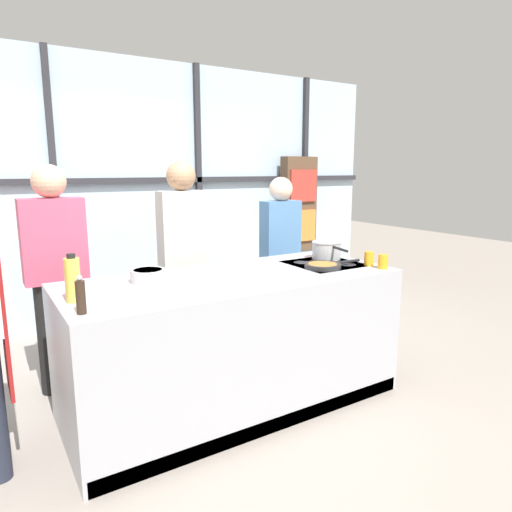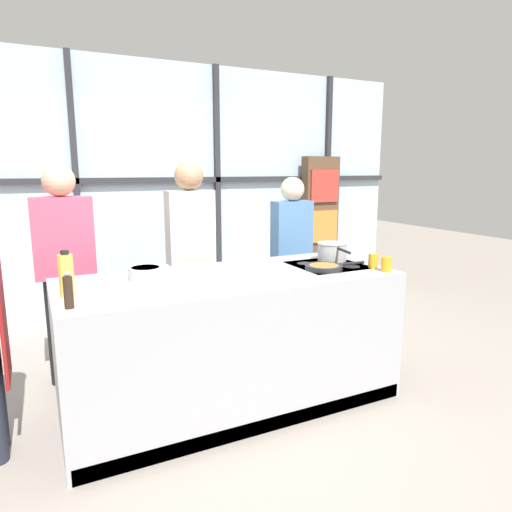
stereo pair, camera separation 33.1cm
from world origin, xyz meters
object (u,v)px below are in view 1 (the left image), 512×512
object	(u,v)px
saucepan	(327,250)
pepper_grinder	(81,296)
spectator_far_left	(56,266)
juice_glass_near	(383,262)
oil_bottle	(73,279)
juice_glass_far	(369,258)
spectator_center_right	(280,247)
white_plate	(151,273)
spectator_center_left	(183,248)
frying_pan	(323,266)
mixing_bowl	(148,275)

from	to	relation	value
saucepan	pepper_grinder	xyz separation A→B (m)	(-1.99, -0.43, 0.02)
spectator_far_left	juice_glass_near	world-z (taller)	spectator_far_left
oil_bottle	juice_glass_far	xyz separation A→B (m)	(2.10, -0.17, -0.07)
spectator_far_left	spectator_center_right	xyz separation A→B (m)	(2.00, 0.00, -0.05)
juice_glass_far	oil_bottle	bearing A→B (deg)	175.32
spectator_center_right	pepper_grinder	world-z (taller)	spectator_center_right
spectator_center_right	saucepan	world-z (taller)	spectator_center_right
white_plate	juice_glass_far	distance (m)	1.62
spectator_far_left	oil_bottle	xyz separation A→B (m)	(-0.05, -0.93, 0.10)
spectator_center_left	pepper_grinder	world-z (taller)	spectator_center_left
spectator_far_left	spectator_center_left	size ratio (longest dim) A/B	0.98
spectator_center_left	spectator_far_left	bearing A→B (deg)	0.00
spectator_far_left	oil_bottle	bearing A→B (deg)	87.02
oil_bottle	frying_pan	bearing A→B (deg)	-2.07
spectator_center_left	white_plate	size ratio (longest dim) A/B	6.49
frying_pan	oil_bottle	bearing A→B (deg)	177.93
spectator_center_right	juice_glass_far	size ratio (longest dim) A/B	15.00
spectator_center_left	juice_glass_far	size ratio (longest dim) A/B	16.31
spectator_center_left	oil_bottle	bearing A→B (deg)	41.66
pepper_grinder	juice_glass_far	xyz separation A→B (m)	(2.11, 0.08, -0.04)
mixing_bowl	oil_bottle	world-z (taller)	oil_bottle
frying_pan	saucepan	size ratio (longest dim) A/B	1.14
mixing_bowl	spectator_far_left	bearing A→B (deg)	122.68
white_plate	mixing_bowl	world-z (taller)	mixing_bowl
frying_pan	juice_glass_near	size ratio (longest dim) A/B	4.68
spectator_center_right	juice_glass_near	bearing A→B (deg)	92.24
spectator_center_left	frying_pan	distance (m)	1.21
white_plate	pepper_grinder	bearing A→B (deg)	-131.87
white_plate	mixing_bowl	distance (m)	0.21
spectator_center_right	oil_bottle	world-z (taller)	spectator_center_right
mixing_bowl	spectator_center_left	bearing A→B (deg)	52.18
spectator_center_right	white_plate	xyz separation A→B (m)	(-1.47, -0.52, 0.03)
spectator_center_right	pepper_grinder	xyz separation A→B (m)	(-2.06, -1.18, 0.11)
spectator_far_left	oil_bottle	world-z (taller)	spectator_far_left
spectator_center_left	frying_pan	size ratio (longest dim) A/B	3.48
spectator_far_left	spectator_center_left	distance (m)	1.00
saucepan	mixing_bowl	bearing A→B (deg)	178.34
juice_glass_near	oil_bottle	bearing A→B (deg)	171.55
spectator_center_left	juice_glass_near	xyz separation A→B (m)	(1.05, -1.24, -0.01)
spectator_center_left	oil_bottle	distance (m)	1.40
mixing_bowl	oil_bottle	xyz separation A→B (m)	(-0.50, -0.23, 0.08)
frying_pan	juice_glass_far	bearing A→B (deg)	-16.98
spectator_far_left	juice_glass_near	size ratio (longest dim) A/B	16.02
frying_pan	mixing_bowl	world-z (taller)	mixing_bowl
spectator_center_left	juice_glass_far	xyz separation A→B (m)	(1.05, -1.10, -0.01)
spectator_center_left	juice_glass_far	bearing A→B (deg)	133.51
juice_glass_far	juice_glass_near	bearing A→B (deg)	-90.00
mixing_bowl	juice_glass_near	distance (m)	1.68
spectator_far_left	spectator_center_left	xyz separation A→B (m)	(1.00, -0.00, 0.04)
oil_bottle	juice_glass_near	size ratio (longest dim) A/B	2.56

